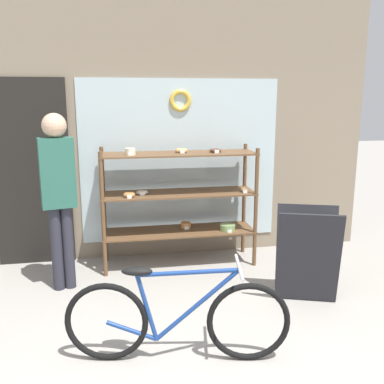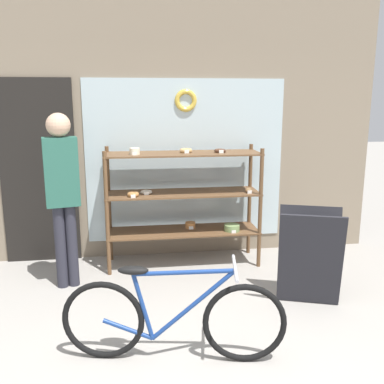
{
  "view_description": "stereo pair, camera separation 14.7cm",
  "coord_description": "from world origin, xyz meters",
  "px_view_note": "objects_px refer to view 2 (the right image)",
  "views": [
    {
      "loc": [
        -0.57,
        -2.27,
        1.89
      ],
      "look_at": [
        0.06,
        1.19,
        1.11
      ],
      "focal_mm": 40.0,
      "sensor_mm": 36.0,
      "label": 1
    },
    {
      "loc": [
        -0.43,
        -2.3,
        1.89
      ],
      "look_at": [
        0.06,
        1.19,
        1.11
      ],
      "focal_mm": 40.0,
      "sensor_mm": 36.0,
      "label": 2
    }
  ],
  "objects_px": {
    "display_case": "(184,196)",
    "pedestrian": "(62,186)",
    "sandwich_board": "(310,257)",
    "bicycle": "(172,318)"
  },
  "relations": [
    {
      "from": "display_case",
      "to": "pedestrian",
      "type": "relative_size",
      "value": 0.98
    },
    {
      "from": "display_case",
      "to": "sandwich_board",
      "type": "relative_size",
      "value": 1.93
    },
    {
      "from": "sandwich_board",
      "to": "bicycle",
      "type": "bearing_deg",
      "value": -132.68
    },
    {
      "from": "display_case",
      "to": "pedestrian",
      "type": "height_order",
      "value": "pedestrian"
    },
    {
      "from": "sandwich_board",
      "to": "pedestrian",
      "type": "distance_m",
      "value": 2.45
    },
    {
      "from": "display_case",
      "to": "bicycle",
      "type": "distance_m",
      "value": 1.94
    },
    {
      "from": "display_case",
      "to": "bicycle",
      "type": "height_order",
      "value": "display_case"
    },
    {
      "from": "bicycle",
      "to": "pedestrian",
      "type": "bearing_deg",
      "value": 133.91
    },
    {
      "from": "sandwich_board",
      "to": "pedestrian",
      "type": "xyz_separation_m",
      "value": [
        -2.27,
        0.69,
        0.59
      ]
    },
    {
      "from": "bicycle",
      "to": "sandwich_board",
      "type": "height_order",
      "value": "sandwich_board"
    }
  ]
}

